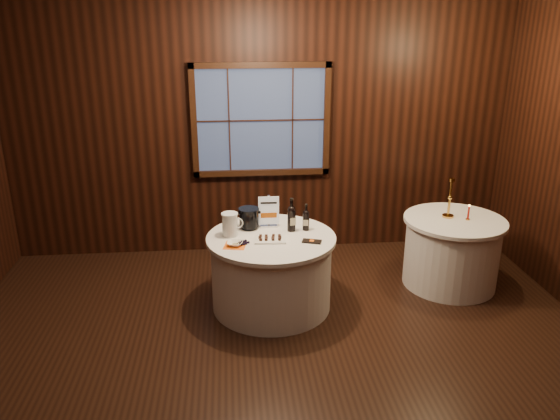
{
  "coord_description": "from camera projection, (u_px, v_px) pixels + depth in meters",
  "views": [
    {
      "loc": [
        -0.38,
        -3.95,
        2.84
      ],
      "look_at": [
        0.08,
        0.9,
        1.08
      ],
      "focal_mm": 35.0,
      "sensor_mm": 36.0,
      "label": 1
    }
  ],
  "objects": [
    {
      "name": "sign_stand",
      "position": [
        269.0,
        216.0,
        5.58
      ],
      "size": [
        0.21,
        0.1,
        0.34
      ],
      "rotation": [
        0.0,
        0.0,
        -0.01
      ],
      "color": "silver",
      "rests_on": "main_table"
    },
    {
      "name": "ice_bucket",
      "position": [
        249.0,
        218.0,
        5.53
      ],
      "size": [
        0.21,
        0.21,
        0.22
      ],
      "color": "black",
      "rests_on": "main_table"
    },
    {
      "name": "chocolate_box",
      "position": [
        312.0,
        241.0,
        5.23
      ],
      "size": [
        0.2,
        0.14,
        0.02
      ],
      "primitive_type": "cube",
      "rotation": [
        0.0,
        0.0,
        -0.31
      ],
      "color": "black",
      "rests_on": "main_table"
    },
    {
      "name": "cracker_bowl",
      "position": [
        235.0,
        244.0,
        5.15
      ],
      "size": [
        0.18,
        0.18,
        0.04
      ],
      "primitive_type": "imported",
      "rotation": [
        0.0,
        0.0,
        -0.3
      ],
      "color": "white",
      "rests_on": "orange_napkin"
    },
    {
      "name": "orange_napkin",
      "position": [
        235.0,
        245.0,
        5.15
      ],
      "size": [
        0.24,
        0.24,
        0.0
      ],
      "primitive_type": "cube",
      "rotation": [
        0.0,
        0.0,
        -0.2
      ],
      "color": "orange",
      "rests_on": "main_table"
    },
    {
      "name": "port_bottle_right",
      "position": [
        306.0,
        219.0,
        5.49
      ],
      "size": [
        0.07,
        0.07,
        0.28
      ],
      "rotation": [
        0.0,
        0.0,
        -0.19
      ],
      "color": "black",
      "rests_on": "main_table"
    },
    {
      "name": "glass_pitcher",
      "position": [
        230.0,
        224.0,
        5.35
      ],
      "size": [
        0.22,
        0.16,
        0.23
      ],
      "rotation": [
        0.0,
        0.0,
        0.17
      ],
      "color": "silver",
      "rests_on": "main_table"
    },
    {
      "name": "side_table",
      "position": [
        451.0,
        251.0,
        5.96
      ],
      "size": [
        1.08,
        1.08,
        0.77
      ],
      "color": "white",
      "rests_on": "ground"
    },
    {
      "name": "ground",
      "position": [
        281.0,
        363.0,
        4.69
      ],
      "size": [
        6.0,
        6.0,
        0.0
      ],
      "primitive_type": "plane",
      "color": "black",
      "rests_on": "ground"
    },
    {
      "name": "port_bottle_left",
      "position": [
        291.0,
        217.0,
        5.46
      ],
      "size": [
        0.08,
        0.09,
        0.35
      ],
      "rotation": [
        0.0,
        0.0,
        0.29
      ],
      "color": "black",
      "rests_on": "main_table"
    },
    {
      "name": "main_table",
      "position": [
        271.0,
        271.0,
        5.5
      ],
      "size": [
        1.28,
        1.28,
        0.77
      ],
      "color": "white",
      "rests_on": "ground"
    },
    {
      "name": "grape_bunch",
      "position": [
        245.0,
        243.0,
        5.16
      ],
      "size": [
        0.17,
        0.1,
        0.04
      ],
      "rotation": [
        0.0,
        0.0,
        0.39
      ],
      "color": "black",
      "rests_on": "main_table"
    },
    {
      "name": "brass_candlestick",
      "position": [
        449.0,
        203.0,
        5.83
      ],
      "size": [
        0.12,
        0.12,
        0.43
      ],
      "color": "gold",
      "rests_on": "side_table"
    },
    {
      "name": "red_candle",
      "position": [
        468.0,
        214.0,
        5.78
      ],
      "size": [
        0.05,
        0.05,
        0.17
      ],
      "color": "gold",
      "rests_on": "side_table"
    },
    {
      "name": "back_wall",
      "position": [
        261.0,
        129.0,
        6.5
      ],
      "size": [
        6.0,
        0.1,
        3.0
      ],
      "color": "black",
      "rests_on": "ground"
    },
    {
      "name": "chocolate_plate",
      "position": [
        270.0,
        239.0,
        5.27
      ],
      "size": [
        0.31,
        0.22,
        0.04
      ],
      "rotation": [
        0.0,
        0.0,
        -0.05
      ],
      "color": "white",
      "rests_on": "main_table"
    }
  ]
}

